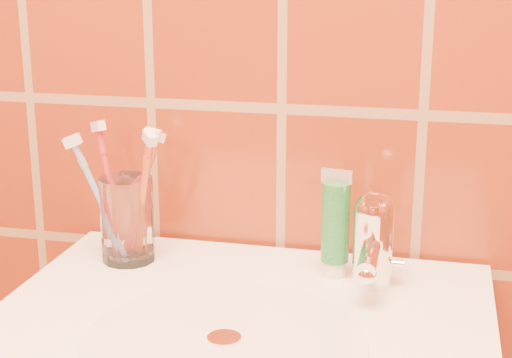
# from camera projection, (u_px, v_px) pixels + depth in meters

# --- Properties ---
(glass_tumbler) EXTENTS (0.08, 0.08, 0.11)m
(glass_tumbler) POSITION_uv_depth(u_px,v_px,m) (127.00, 219.00, 1.02)
(glass_tumbler) COLOR white
(glass_tumbler) RESTS_ON pedestal_sink
(toothpaste_tube) EXTENTS (0.04, 0.03, 0.14)m
(toothpaste_tube) POSITION_uv_depth(u_px,v_px,m) (335.00, 227.00, 0.97)
(toothpaste_tube) COLOR white
(toothpaste_tube) RESTS_ON pedestal_sink
(faucet) EXTENTS (0.05, 0.11, 0.12)m
(faucet) POSITION_uv_depth(u_px,v_px,m) (373.00, 236.00, 0.94)
(faucet) COLOR white
(faucet) RESTS_ON pedestal_sink
(toothbrush_0) EXTENTS (0.07, 0.06, 0.18)m
(toothbrush_0) POSITION_uv_depth(u_px,v_px,m) (142.00, 195.00, 1.02)
(toothbrush_0) COLOR #BC2834
(toothbrush_0) RESTS_ON glass_tumbler
(toothbrush_1) EXTENTS (0.14, 0.14, 0.20)m
(toothbrush_1) POSITION_uv_depth(u_px,v_px,m) (142.00, 199.00, 0.99)
(toothbrush_1) COLOR #CD5D24
(toothbrush_1) RESTS_ON glass_tumbler
(toothbrush_2) EXTENTS (0.12, 0.11, 0.19)m
(toothbrush_2) POSITION_uv_depth(u_px,v_px,m) (111.00, 192.00, 1.02)
(toothbrush_2) COLOR #B52634
(toothbrush_2) RESTS_ON glass_tumbler
(toothbrush_3) EXTENTS (0.11, 0.10, 0.18)m
(toothbrush_3) POSITION_uv_depth(u_px,v_px,m) (101.00, 201.00, 1.00)
(toothbrush_3) COLOR #7EA0E0
(toothbrush_3) RESTS_ON glass_tumbler
(toothbrush_4) EXTENTS (0.11, 0.15, 0.19)m
(toothbrush_4) POSITION_uv_depth(u_px,v_px,m) (141.00, 195.00, 1.04)
(toothbrush_4) COLOR #B23626
(toothbrush_4) RESTS_ON glass_tumbler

